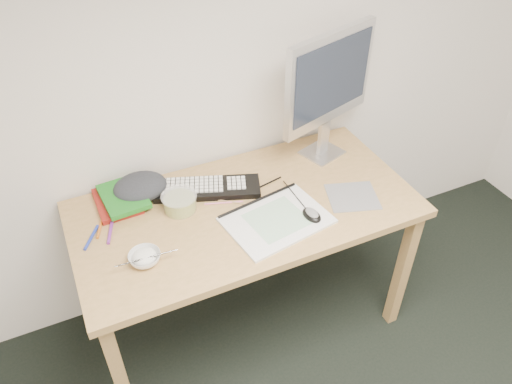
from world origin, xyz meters
The scene contains 18 objects.
desk centered at (-0.13, 1.43, 0.67)m, with size 1.40×0.70×0.75m.
mousepad centered at (0.30, 1.30, 0.75)m, with size 0.20×0.19×0.00m, color slate.
sketchpad centered at (-0.06, 1.30, 0.76)m, with size 0.39×0.28×0.01m, color white.
keyboard centered at (-0.24, 1.59, 0.76)m, with size 0.45×0.14×0.03m, color black.
monitor centered at (0.34, 1.63, 1.12)m, with size 0.49×0.20×0.58m.
mouse centered at (0.07, 1.25, 0.78)m, with size 0.06×0.10×0.03m, color black.
rice_bowl centered at (-0.59, 1.30, 0.77)m, with size 0.12×0.12×0.04m, color white.
chopsticks centered at (-0.58, 1.28, 0.79)m, with size 0.02×0.02×0.21m, color silver.
fruit_tub centered at (-0.38, 1.53, 0.79)m, with size 0.14×0.14×0.07m, color gold.
book_red centered at (-0.61, 1.67, 0.76)m, with size 0.17×0.22×0.02m, color maroon.
book_green centered at (-0.58, 1.66, 0.78)m, with size 0.17×0.23×0.02m, color #1B6F1D.
cloth_lump centered at (-0.50, 1.68, 0.79)m, with size 0.19×0.16×0.08m, color #222429.
pencil_pink centered at (-0.21, 1.48, 0.75)m, with size 0.01×0.01×0.16m, color pink.
pencil_tan centered at (-0.16, 1.46, 0.75)m, with size 0.01×0.01×0.17m, color tan.
pencil_black centered at (-0.01, 1.52, 0.75)m, with size 0.01×0.01×0.18m, color black.
marker_blue centered at (-0.74, 1.50, 0.76)m, with size 0.01×0.01×0.13m, color #1E31A3.
marker_orange centered at (-0.70, 1.55, 0.76)m, with size 0.01×0.01×0.12m, color #C86417.
marker_purple centered at (-0.67, 1.51, 0.76)m, with size 0.01×0.01×0.14m, color #752894.
Camera 1 is at (-0.74, 0.02, 2.09)m, focal length 35.00 mm.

